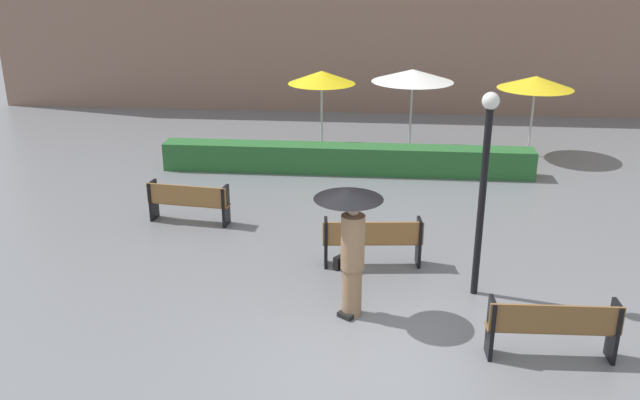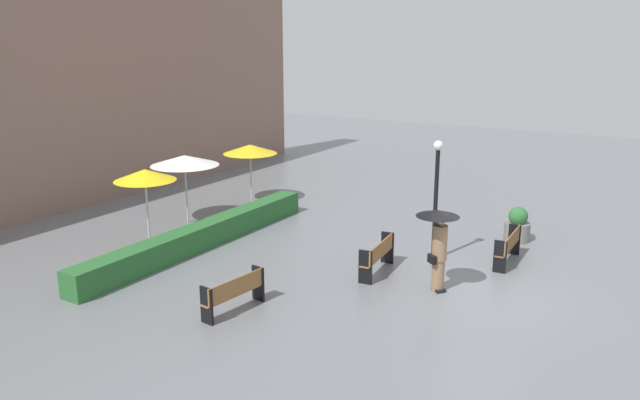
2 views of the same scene
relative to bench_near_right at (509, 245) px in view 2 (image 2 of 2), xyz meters
The scene contains 12 objects.
ground_plane 2.76m from the bench_near_right, behind, with size 60.00×60.00×0.00m, color slate.
bench_near_right is the anchor object (origin of this frame).
bench_far_left 8.11m from the bench_near_right, 144.99° to the left, with size 1.82×0.57×0.88m.
bench_mid_center 3.89m from the bench_near_right, 132.67° to the left, with size 1.88×0.55×0.93m.
pedestrian_with_umbrella 3.28m from the bench_near_right, 160.55° to the left, with size 1.09×1.09×2.15m.
planter_pot 2.25m from the bench_near_right, ahead, with size 0.80×0.80×1.11m.
lamp_post 2.69m from the bench_near_right, 113.50° to the left, with size 0.28×0.28×3.52m.
patio_umbrella_yellow 10.98m from the bench_near_right, 112.93° to the left, with size 1.88×1.88×2.44m.
patio_umbrella_white 11.00m from the bench_near_right, 98.94° to the left, with size 2.35×2.35×2.40m.
patio_umbrella_yellow_far 10.78m from the bench_near_right, 80.79° to the left, with size 2.10×2.10×2.30m.
hedge_strip 9.17m from the bench_near_right, 112.01° to the left, with size 9.78×0.70×0.74m, color #28602D.
building_facade 16.73m from the bench_near_right, 99.54° to the left, with size 28.00×1.20×8.40m, color #846656.
Camera 2 is at (-14.47, -4.16, 6.28)m, focal length 34.76 mm.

